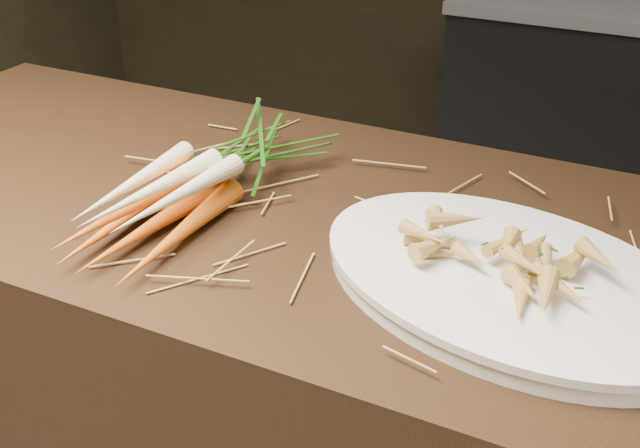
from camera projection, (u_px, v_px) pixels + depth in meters
The scene contains 4 objects.
straw_bedding at pixel (500, 249), 1.08m from camera, with size 1.40×0.60×0.02m, color #B08144, non-canonical shape.
root_veg_bunch at pixel (219, 165), 1.23m from camera, with size 0.19×0.54×0.10m.
serving_platter at pixel (507, 283), 1.00m from camera, with size 0.51×0.34×0.03m, color white, non-canonical shape.
roasted_veg_heap at pixel (511, 255), 0.98m from camera, with size 0.25×0.18×0.06m, color #B6853F, non-canonical shape.
Camera 1 is at (0.20, -0.64, 1.46)m, focal length 45.00 mm.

